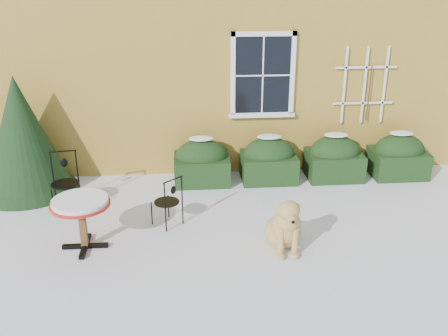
{
  "coord_description": "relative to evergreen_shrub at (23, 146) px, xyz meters",
  "views": [
    {
      "loc": [
        -0.62,
        -6.36,
        3.9
      ],
      "look_at": [
        0.0,
        1.0,
        0.9
      ],
      "focal_mm": 40.0,
      "sensor_mm": 36.0,
      "label": 1
    }
  ],
  "objects": [
    {
      "name": "patio_chair_near",
      "position": [
        2.62,
        -1.58,
        -0.45
      ],
      "size": [
        0.53,
        0.53,
        0.85
      ],
      "rotation": [
        0.0,
        0.0,
        3.87
      ],
      "color": "black",
      "rests_on": "ground"
    },
    {
      "name": "dog",
      "position": [
        4.34,
        -2.46,
        -0.51
      ],
      "size": [
        0.6,
        1.0,
        0.89
      ],
      "rotation": [
        0.0,
        0.0,
        0.02
      ],
      "color": "tan",
      "rests_on": "ground"
    },
    {
      "name": "hedge_row",
      "position": [
        5.18,
        0.13,
        -0.47
      ],
      "size": [
        4.95,
        0.8,
        0.91
      ],
      "color": "black",
      "rests_on": "ground"
    },
    {
      "name": "bistro_table",
      "position": [
        1.39,
        -2.19,
        -0.2
      ],
      "size": [
        0.86,
        0.86,
        0.8
      ],
      "rotation": [
        0.0,
        0.0,
        0.13
      ],
      "color": "black",
      "rests_on": "ground"
    },
    {
      "name": "patio_chair_far",
      "position": [
        0.86,
        -0.8,
        -0.37
      ],
      "size": [
        0.5,
        0.49,
        0.99
      ],
      "rotation": [
        0.0,
        0.0,
        0.13
      ],
      "color": "black",
      "rests_on": "ground"
    },
    {
      "name": "ground",
      "position": [
        3.53,
        -2.42,
        -0.87
      ],
      "size": [
        80.0,
        80.0,
        0.0
      ],
      "primitive_type": "plane",
      "color": "white",
      "rests_on": "ground"
    },
    {
      "name": "evergreen_shrub",
      "position": [
        0.0,
        0.0,
        0.0
      ],
      "size": [
        1.79,
        1.79,
        2.16
      ],
      "rotation": [
        0.0,
        0.0,
        -0.01
      ],
      "color": "black",
      "rests_on": "ground"
    }
  ]
}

